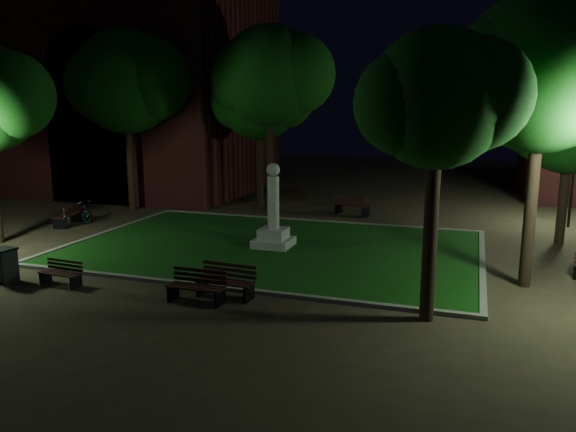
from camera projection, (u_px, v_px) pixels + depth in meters
name	position (u px, v px, depth m)	size (l,w,h in m)	color
ground	(254.00, 262.00, 19.68)	(80.00, 80.00, 0.00)	#3E3122
lawn	(274.00, 247.00, 21.54)	(15.00, 10.00, 0.08)	#134210
lawn_kerb	(274.00, 247.00, 21.53)	(15.40, 10.40, 0.12)	slate
monument	(273.00, 224.00, 21.36)	(1.40, 1.40, 3.20)	#ADA59F
building_main	(103.00, 73.00, 35.97)	(20.00, 12.00, 15.00)	#571D1D
tree_north_wl	(272.00, 76.00, 27.54)	(6.13, 5.00, 9.28)	black
tree_ne	(574.00, 120.00, 21.35)	(5.09, 4.15, 6.93)	black
tree_east	(547.00, 71.00, 15.81)	(5.76, 4.70, 8.73)	black
tree_se	(440.00, 100.00, 13.32)	(4.17, 3.40, 7.27)	black
tree_nw	(128.00, 82.00, 28.01)	(6.39, 5.21, 9.14)	black
tree_far_north	(261.00, 97.00, 29.12)	(5.55, 4.53, 8.08)	black
lamppost_nw	(109.00, 150.00, 31.18)	(1.18, 0.28, 4.16)	black
lamppost_ne	(574.00, 164.00, 24.66)	(1.18, 0.28, 3.99)	black
bench_near_left	(197.00, 287.00, 15.63)	(1.66, 0.59, 0.91)	black
bench_near_right	(226.00, 282.00, 16.04)	(1.77, 0.73, 0.95)	black
bench_west_near	(61.00, 274.00, 17.14)	(1.39, 0.56, 0.75)	black
bench_left_side	(69.00, 215.00, 25.49)	(1.00, 1.88, 0.98)	black
bench_far_side	(351.00, 206.00, 27.76)	(1.93, 1.27, 1.00)	black
trash_bin	(5.00, 265.00, 17.45)	(0.71, 0.71, 1.06)	black
bicycle	(78.00, 211.00, 26.24)	(0.67, 1.92, 1.01)	black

